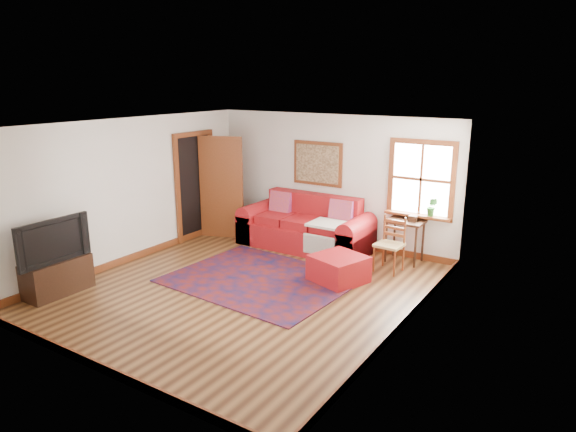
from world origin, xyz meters
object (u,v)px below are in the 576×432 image
Objects in this scene: red_leather_sofa at (306,230)px; side_table at (405,227)px; red_ottoman at (339,269)px; ladder_back_chair at (391,242)px; media_cabinet at (57,276)px.

red_leather_sofa is 1.91m from side_table.
side_table is at bearing 87.57° from red_ottoman.
media_cabinet is at bearing -136.68° from ladder_back_chair.
red_ottoman is 0.99× the size of side_table.
red_leather_sofa reaches higher than red_ottoman.
media_cabinet is (-3.87, -4.15, -0.36)m from side_table.
red_leather_sofa is 4.41m from media_cabinet.
red_ottoman is 0.77× the size of media_cabinet.
red_ottoman is at bearing -42.90° from red_leather_sofa.
ladder_back_chair reaches higher than media_cabinet.
side_table is 0.78× the size of media_cabinet.
side_table is 5.69m from media_cabinet.
media_cabinet is (-3.33, -2.69, 0.05)m from red_ottoman.
red_leather_sofa is at bearing -173.38° from side_table.
ladder_back_chair is at bearing -94.90° from side_table.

